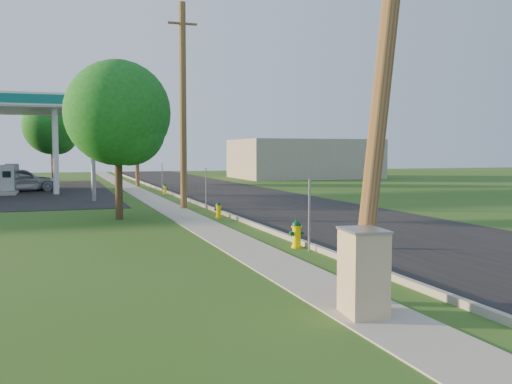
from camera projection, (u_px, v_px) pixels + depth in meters
ground_plane at (382, 286)px, 11.69m from camera, size 140.00×140.00×0.00m
road at (347, 221)px, 22.58m from camera, size 8.00×120.00×0.02m
curb at (251, 223)px, 21.28m from camera, size 0.15×120.00×0.15m
sidewalk at (206, 227)px, 20.72m from camera, size 1.50×120.00×0.03m
utility_pole_near at (387, 37)px, 10.21m from camera, size 1.40×0.32×9.48m
utility_pole_mid at (183, 105)px, 27.19m from camera, size 1.40×0.32×9.80m
utility_pole_far at (136, 125)px, 44.18m from camera, size 1.40×0.32×9.50m
sign_post_near at (309, 216)px, 15.66m from camera, size 0.05×0.04×2.00m
sign_post_mid at (206, 189)px, 26.80m from camera, size 0.05×0.04×2.00m
sign_post_far at (162, 178)px, 38.31m from camera, size 0.05×0.04×2.00m
fuel_pump_ne at (7, 183)px, 36.87m from camera, size 1.20×3.20×1.90m
fuel_pump_se at (12, 180)px, 40.65m from camera, size 1.20×3.20×1.90m
price_pylon at (92, 102)px, 31.08m from camera, size 0.34×2.04×6.85m
distant_building at (304, 159)px, 59.83m from camera, size 14.00×10.00×4.00m
tree_verge at (120, 117)px, 22.86m from camera, size 4.24×4.24×6.43m
tree_lot at (53, 128)px, 48.17m from camera, size 4.86×4.86×7.37m
hydrant_near at (297, 234)px, 16.32m from camera, size 0.42×0.37×0.82m
hydrant_mid at (219, 210)px, 23.73m from camera, size 0.35×0.32×0.68m
hydrant_far at (165, 189)px, 37.06m from camera, size 0.36×0.32×0.69m
utility_cabinet at (363, 273)px, 9.48m from camera, size 0.75×0.93×1.48m
car_silver at (20, 180)px, 39.09m from camera, size 5.25×3.48×1.66m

